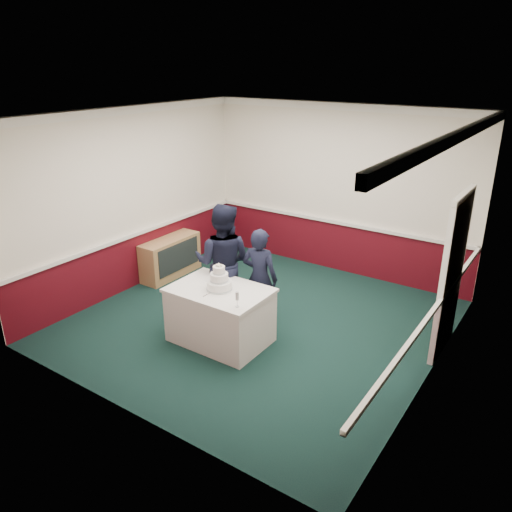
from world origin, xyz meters
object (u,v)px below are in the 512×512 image
Objects in this scene: cake_table at (220,315)px; wedding_cake at (219,282)px; person_man at (223,263)px; person_woman at (260,278)px; champagne_flute at (237,297)px; sideboard at (171,257)px; cake_knife at (208,294)px.

wedding_cake is at bearing 90.00° from cake_table.
person_man is 1.20× the size of person_woman.
cake_table is at bearing -90.00° from wedding_cake.
cake_table is 0.89× the size of person_woman.
person_woman is (0.19, 0.69, 0.34)m from cake_table.
wedding_cake is 1.78× the size of champagne_flute.
cake_table is 0.74× the size of person_man.
person_woman is (0.19, 0.69, -0.16)m from wedding_cake.
cake_knife is (2.10, -1.49, 0.44)m from sideboard.
cake_knife is at bearing -35.23° from sideboard.
wedding_cake is 0.73m from person_woman.
cake_knife is 0.55m from champagne_flute.
cake_knife is at bearing -98.53° from wedding_cake.
champagne_flute is 0.12× the size of person_man.
person_woman reaches higher than sideboard.
person_woman is at bearing 74.69° from cake_table.
sideboard is 3.30× the size of wedding_cake.
wedding_cake is 0.23m from cake_knife.
wedding_cake is (2.13, -1.29, 0.55)m from sideboard.
cake_knife reaches higher than cake_table.
cake_table is at bearing 80.73° from cake_knife.
cake_knife is 0.12× the size of person_man.
cake_knife is 0.85m from person_man.
champagne_flute is 0.14× the size of person_woman.
cake_table is 3.63× the size of wedding_cake.
sideboard is 2.61m from cake_knife.
champagne_flute reaches higher than cake_knife.
cake_table is at bearing 102.85° from person_man.
sideboard is 0.81× the size of person_woman.
champagne_flute reaches higher than sideboard.
champagne_flute is at bearing -29.25° from wedding_cake.
cake_knife is at bearing 68.06° from person_woman.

